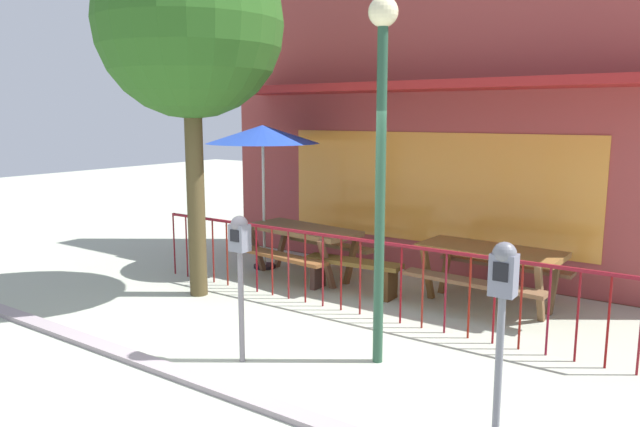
{
  "coord_description": "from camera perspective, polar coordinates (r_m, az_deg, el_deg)",
  "views": [
    {
      "loc": [
        3.77,
        -4.06,
        2.46
      ],
      "look_at": [
        -0.74,
        2.47,
        1.14
      ],
      "focal_mm": 33.31,
      "sensor_mm": 36.0,
      "label": 1
    }
  ],
  "objects": [
    {
      "name": "patio_bench",
      "position": [
        8.26,
        3.19,
        -5.35
      ],
      "size": [
        1.42,
        0.44,
        0.48
      ],
      "color": "brown",
      "rests_on": "ground"
    },
    {
      "name": "patio_umbrella",
      "position": [
        9.45,
        -5.53,
        7.47
      ],
      "size": [
        1.8,
        1.8,
        2.3
      ],
      "color": "black",
      "rests_on": "ground"
    },
    {
      "name": "street_tree",
      "position": [
        8.19,
        -12.4,
        17.26
      ],
      "size": [
        2.45,
        2.45,
        4.85
      ],
      "color": "#493D22",
      "rests_on": "ground"
    },
    {
      "name": "street_lamp",
      "position": [
        5.7,
        5.91,
        8.21
      ],
      "size": [
        0.28,
        0.28,
        3.54
      ],
      "color": "#254A35",
      "rests_on": "ground"
    },
    {
      "name": "picnic_table_right",
      "position": [
        7.97,
        16.0,
        -4.34
      ],
      "size": [
        1.87,
        1.45,
        0.79
      ],
      "color": "brown",
      "rests_on": "ground"
    },
    {
      "name": "parking_meter_far",
      "position": [
        4.47,
        17.14,
        -7.15
      ],
      "size": [
        0.18,
        0.17,
        1.58
      ],
      "color": "slate",
      "rests_on": "ground"
    },
    {
      "name": "curb_edge",
      "position": [
        5.77,
        -10.92,
        -15.98
      ],
      "size": [
        10.75,
        0.2,
        0.11
      ],
      "primitive_type": "cube",
      "color": "gray",
      "rests_on": "ground"
    },
    {
      "name": "patio_fence_front",
      "position": [
        7.42,
        2.96,
        -4.62
      ],
      "size": [
        6.48,
        0.04,
        0.97
      ],
      "color": "maroon",
      "rests_on": "ground"
    },
    {
      "name": "ground",
      "position": [
        6.06,
        -7.79,
        -14.6
      ],
      "size": [
        40.0,
        40.0,
        0.0
      ],
      "primitive_type": "plane",
      "color": "#A8AE9B"
    },
    {
      "name": "parking_meter_near",
      "position": [
        5.87,
        -7.71,
        -3.48
      ],
      "size": [
        0.18,
        0.17,
        1.5
      ],
      "color": "slate",
      "rests_on": "ground"
    },
    {
      "name": "pub_storefront",
      "position": [
        9.43,
        11.26,
        10.05
      ],
      "size": [
        7.68,
        1.48,
        5.19
      ],
      "color": "#502F1B",
      "rests_on": "ground"
    },
    {
      "name": "picnic_table_left",
      "position": [
        9.04,
        -1.67,
        -2.37
      ],
      "size": [
        1.96,
        1.58,
        0.79
      ],
      "color": "brown",
      "rests_on": "ground"
    }
  ]
}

